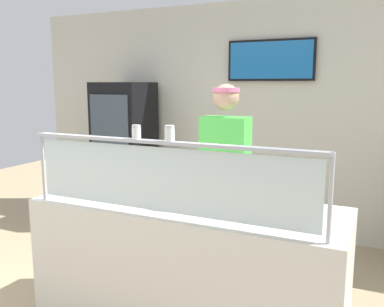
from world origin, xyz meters
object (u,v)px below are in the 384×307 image
(parmesan_shaker, at_px, (136,133))
(worker_figure, at_px, (225,177))
(pizza_tray, at_px, (172,199))
(pizza_server, at_px, (172,197))
(pepper_flake_shaker, at_px, (170,134))
(drink_fridge, at_px, (125,153))

(parmesan_shaker, distance_m, worker_figure, 1.10)
(pizza_tray, height_order, pizza_server, pizza_server)
(pepper_flake_shaker, relative_size, drink_fridge, 0.05)
(drink_fridge, bearing_deg, worker_figure, -33.35)
(pizza_tray, height_order, pepper_flake_shaker, pepper_flake_shaker)
(pizza_server, bearing_deg, worker_figure, 77.25)
(worker_figure, bearing_deg, pizza_server, -102.64)
(pizza_server, distance_m, drink_fridge, 2.47)
(pepper_flake_shaker, bearing_deg, pizza_tray, 116.21)
(pizza_tray, distance_m, worker_figure, 0.65)
(pizza_server, xyz_separation_m, parmesan_shaker, (-0.07, -0.32, 0.48))
(worker_figure, bearing_deg, pepper_flake_shaker, -89.22)
(parmesan_shaker, relative_size, pepper_flake_shaker, 0.92)
(pizza_server, height_order, pepper_flake_shaker, pepper_flake_shaker)
(pepper_flake_shaker, bearing_deg, pizza_server, 116.73)
(pizza_server, height_order, drink_fridge, drink_fridge)
(pizza_server, height_order, parmesan_shaker, parmesan_shaker)
(pizza_tray, xyz_separation_m, pizza_server, (0.01, -0.02, 0.02))
(parmesan_shaker, distance_m, pepper_flake_shaker, 0.23)
(pizza_tray, distance_m, pepper_flake_shaker, 0.63)
(parmesan_shaker, relative_size, worker_figure, 0.05)
(pizza_server, distance_m, parmesan_shaker, 0.58)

